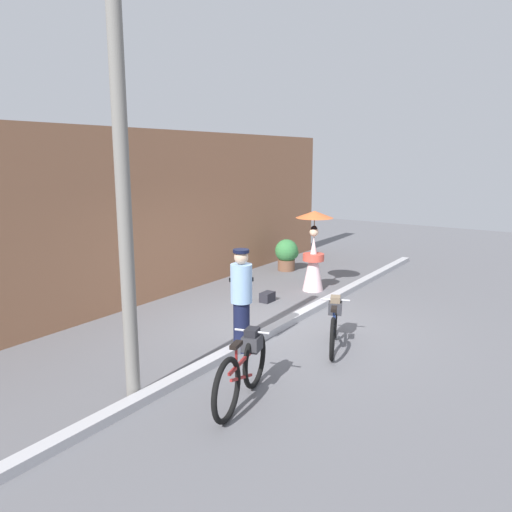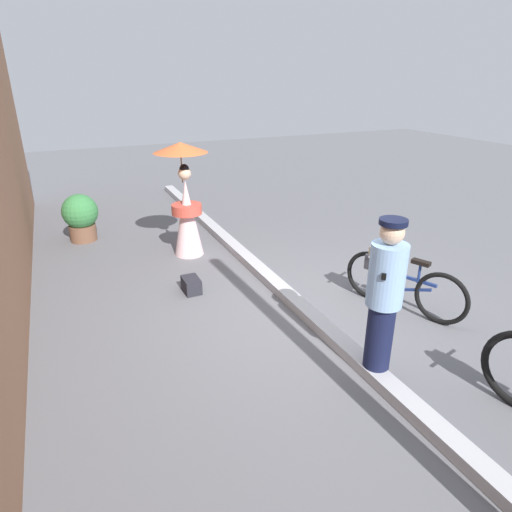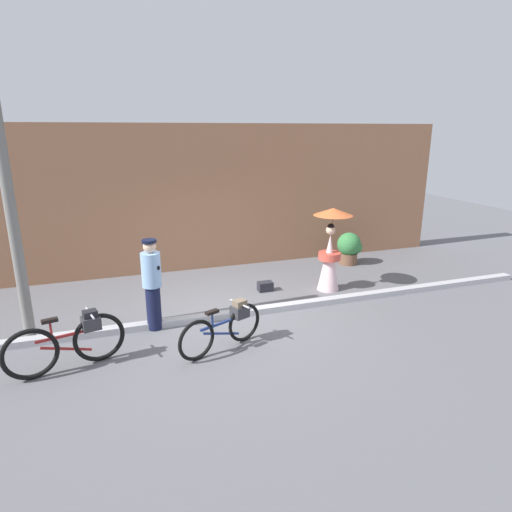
{
  "view_description": "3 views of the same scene",
  "coord_description": "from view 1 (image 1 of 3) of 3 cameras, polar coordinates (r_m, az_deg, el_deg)",
  "views": [
    {
      "loc": [
        -7.45,
        -4.48,
        3.08
      ],
      "look_at": [
        -0.07,
        0.54,
        1.28
      ],
      "focal_mm": 35.18,
      "sensor_mm": 36.0,
      "label": 1
    },
    {
      "loc": [
        -4.18,
        2.57,
        2.84
      ],
      "look_at": [
        0.26,
        0.56,
        0.81
      ],
      "focal_mm": 31.06,
      "sensor_mm": 36.0,
      "label": 2
    },
    {
      "loc": [
        -1.93,
        -7.44,
        3.46
      ],
      "look_at": [
        0.68,
        0.21,
        1.11
      ],
      "focal_mm": 30.63,
      "sensor_mm": 36.0,
      "label": 3
    }
  ],
  "objects": [
    {
      "name": "ground_plane",
      "position": [
        9.22,
        3.04,
        -8.1
      ],
      "size": [
        30.0,
        30.0,
        0.0
      ],
      "primitive_type": "plane",
      "color": "slate"
    },
    {
      "name": "building_wall",
      "position": [
        10.89,
        -12.22,
        4.44
      ],
      "size": [
        14.0,
        0.4,
        3.61
      ],
      "primitive_type": "cube",
      "color": "#9E6B4C",
      "rests_on": "ground_plane"
    },
    {
      "name": "sidewalk_curb",
      "position": [
        9.2,
        3.05,
        -7.75
      ],
      "size": [
        14.0,
        0.2,
        0.12
      ],
      "primitive_type": "cube",
      "color": "#B2B2B7",
      "rests_on": "ground_plane"
    },
    {
      "name": "bicycle_near_officer",
      "position": [
        6.47,
        -1.46,
        -12.58
      ],
      "size": [
        1.7,
        0.58,
        0.86
      ],
      "color": "black",
      "rests_on": "ground_plane"
    },
    {
      "name": "bicycle_far_side",
      "position": [
        8.32,
        8.87,
        -7.48
      ],
      "size": [
        1.52,
        0.72,
        0.76
      ],
      "color": "black",
      "rests_on": "ground_plane"
    },
    {
      "name": "person_officer",
      "position": [
        7.87,
        -1.67,
        -4.78
      ],
      "size": [
        0.34,
        0.34,
        1.65
      ],
      "color": "#141938",
      "rests_on": "ground_plane"
    },
    {
      "name": "person_with_parasol",
      "position": [
        11.52,
        6.57,
        0.7
      ],
      "size": [
        0.85,
        0.85,
        1.84
      ],
      "color": "silver",
      "rests_on": "ground_plane"
    },
    {
      "name": "potted_plant_by_door",
      "position": [
        13.58,
        3.56,
        0.28
      ],
      "size": [
        0.64,
        0.62,
        0.85
      ],
      "color": "brown",
      "rests_on": "ground_plane"
    },
    {
      "name": "backpack_on_pavement",
      "position": [
        10.73,
        1.33,
        -4.66
      ],
      "size": [
        0.33,
        0.22,
        0.21
      ],
      "color": "#26262D",
      "rests_on": "ground_plane"
    },
    {
      "name": "utility_pole",
      "position": [
        6.23,
        -14.75,
        4.8
      ],
      "size": [
        0.18,
        0.18,
        4.8
      ],
      "primitive_type": "cylinder",
      "color": "slate",
      "rests_on": "ground_plane"
    }
  ]
}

